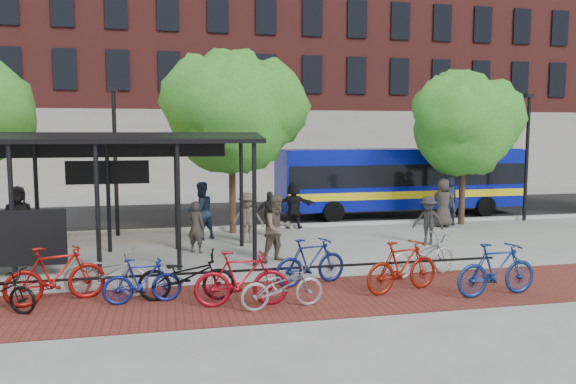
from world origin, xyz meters
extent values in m
plane|color=#9E9E99|center=(0.00, 0.00, 0.00)|extent=(160.00, 160.00, 0.00)
cube|color=black|center=(0.00, 8.00, 0.01)|extent=(160.00, 8.00, 0.01)
cube|color=#B7B7B2|center=(0.00, 4.00, 0.06)|extent=(160.00, 0.25, 0.12)
cube|color=maroon|center=(-2.00, -5.00, 0.00)|extent=(24.00, 3.00, 0.01)
cube|color=black|center=(-3.30, -4.10, 0.00)|extent=(12.00, 0.05, 0.95)
cube|color=maroon|center=(10.00, 26.00, 10.00)|extent=(55.00, 14.00, 20.00)
cube|color=#7A664C|center=(-16.00, 40.00, 15.00)|extent=(22.00, 22.00, 30.00)
cylinder|color=black|center=(-9.00, -1.85, 1.65)|extent=(0.12, 0.12, 3.30)
cylinder|color=black|center=(-9.00, 0.85, 1.65)|extent=(0.12, 0.12, 3.30)
cylinder|color=black|center=(-7.00, -1.85, 1.65)|extent=(0.12, 0.12, 3.30)
cylinder|color=black|center=(-7.00, 0.85, 1.65)|extent=(0.12, 0.12, 3.30)
cylinder|color=black|center=(-5.00, -1.85, 1.65)|extent=(0.12, 0.12, 3.30)
cylinder|color=black|center=(-5.00, 0.85, 1.65)|extent=(0.12, 0.12, 3.30)
cylinder|color=black|center=(-3.00, -1.85, 1.65)|extent=(0.12, 0.12, 3.30)
cylinder|color=black|center=(-3.00, 0.85, 1.65)|extent=(0.12, 0.12, 3.30)
cube|color=black|center=(-8.00, -1.20, 3.45)|extent=(10.60, 1.65, 0.29)
cube|color=black|center=(-8.00, 0.20, 3.45)|extent=(10.60, 1.65, 0.29)
cube|color=black|center=(-8.00, 0.90, 3.05)|extent=(9.00, 0.10, 0.40)
cube|color=black|center=(-7.00, 0.95, 2.40)|extent=(2.40, 0.12, 0.70)
cube|color=#FF7200|center=(-7.00, 1.03, 2.40)|extent=(2.20, 0.02, 0.55)
cylinder|color=#382619|center=(-3.00, 3.30, 1.26)|extent=(0.24, 0.24, 2.52)
sphere|color=#3B7B20|center=(-3.00, 3.30, 4.20)|extent=(4.20, 4.20, 4.20)
sphere|color=#3B7B20|center=(-1.95, 3.50, 4.50)|extent=(3.36, 3.36, 3.36)
sphere|color=#3B7B20|center=(-3.84, 3.00, 4.60)|extent=(3.15, 3.15, 3.15)
sphere|color=#3B7B20|center=(-2.90, 3.70, 5.00)|extent=(2.94, 2.94, 2.94)
cylinder|color=#382619|center=(6.00, 3.30, 1.14)|extent=(0.24, 0.24, 2.27)
sphere|color=#3B7B20|center=(6.00, 3.30, 3.79)|extent=(3.80, 3.80, 3.80)
sphere|color=#3B7B20|center=(6.95, 3.50, 4.09)|extent=(3.04, 3.04, 3.04)
sphere|color=#3B7B20|center=(5.24, 3.00, 4.20)|extent=(2.85, 2.85, 2.85)
sphere|color=#3B7B20|center=(6.10, 3.70, 4.59)|extent=(2.66, 2.66, 2.66)
cylinder|color=black|center=(-7.00, 3.60, 2.50)|extent=(0.14, 0.14, 5.00)
cube|color=black|center=(-7.00, 3.60, 5.05)|extent=(0.35, 0.20, 0.15)
cylinder|color=black|center=(9.00, 3.60, 2.50)|extent=(0.14, 0.14, 5.00)
cube|color=black|center=(9.00, 3.60, 5.05)|extent=(0.35, 0.20, 0.15)
cube|color=#08129E|center=(4.59, 5.98, 1.62)|extent=(10.74, 2.60, 2.45)
cube|color=black|center=(4.59, 5.98, 1.82)|extent=(10.53, 2.63, 0.89)
cube|color=yellow|center=(4.59, 5.98, 1.02)|extent=(10.63, 2.65, 0.31)
cube|color=#08129E|center=(4.59, 5.98, 2.80)|extent=(10.52, 2.36, 0.16)
cylinder|color=black|center=(1.20, 4.73, 0.43)|extent=(0.86, 0.27, 0.85)
cylinder|color=black|center=(1.14, 7.04, 0.43)|extent=(0.86, 0.27, 0.85)
cylinder|color=black|center=(8.03, 4.91, 0.43)|extent=(0.86, 0.27, 0.85)
cylinder|color=black|center=(7.97, 7.23, 0.43)|extent=(0.86, 0.27, 0.85)
imported|color=maroon|center=(-7.60, -4.27, 0.61)|extent=(2.12, 1.22, 1.23)
imported|color=#99999B|center=(-6.64, -3.92, 0.52)|extent=(2.10, 1.32, 1.04)
imported|color=navy|center=(-5.82, -4.68, 0.49)|extent=(1.65, 0.55, 0.97)
imported|color=black|center=(-4.91, -4.67, 0.54)|extent=(2.14, 0.99, 1.08)
imported|color=maroon|center=(-3.81, -5.32, 0.59)|extent=(1.99, 0.67, 1.18)
imported|color=#979799|center=(-3.02, -5.61, 0.46)|extent=(1.83, 0.85, 0.93)
imported|color=navy|center=(-2.01, -4.02, 0.56)|extent=(1.94, 1.03, 1.12)
imported|color=maroon|center=(-0.14, -5.04, 0.59)|extent=(2.04, 1.08, 1.18)
imported|color=#BABABD|center=(0.95, -3.80, 0.53)|extent=(2.14, 1.22, 1.06)
imported|color=navy|center=(1.76, -5.76, 0.60)|extent=(2.03, 0.73, 1.19)
imported|color=black|center=(-9.79, 1.97, 0.98)|extent=(1.07, 0.81, 1.95)
imported|color=#39342E|center=(-4.46, 0.15, 0.78)|extent=(0.68, 0.63, 1.57)
imported|color=#1E2B46|center=(-4.18, 2.25, 0.97)|extent=(1.19, 1.12, 1.95)
imported|color=brown|center=(-2.74, 1.36, 0.83)|extent=(1.12, 0.71, 1.65)
imported|color=#252525|center=(-1.83, 2.36, 0.78)|extent=(0.99, 0.61, 1.56)
imported|color=black|center=(-0.64, 3.78, 0.87)|extent=(1.70, 0.92, 1.74)
imported|color=#37302C|center=(4.97, 2.85, 0.93)|extent=(1.04, 0.84, 1.86)
imported|color=#1E2846|center=(5.33, 3.08, 0.95)|extent=(0.71, 0.47, 1.90)
imported|color=brown|center=(-2.30, -1.50, 0.94)|extent=(1.11, 1.01, 1.87)
imported|color=#272727|center=(2.91, -0.12, 0.78)|extent=(1.14, 1.10, 1.56)
camera|label=1|loc=(-5.26, -16.56, 3.59)|focal=35.00mm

